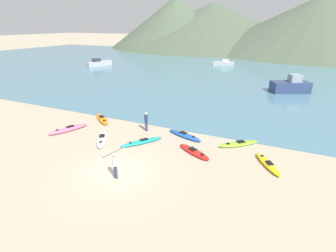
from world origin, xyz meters
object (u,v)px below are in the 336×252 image
(kayak_on_sand_6, at_px, (69,129))
(person_near_waterline, at_px, (146,120))
(kayak_on_sand_3, at_px, (142,142))
(loose_paddle, at_px, (112,153))
(kayak_on_sand_7, at_px, (239,144))
(person_near_foreground, at_px, (115,164))
(moored_boat_2, at_px, (224,63))
(kayak_on_sand_2, at_px, (194,152))
(kayak_on_sand_1, at_px, (102,139))
(kayak_on_sand_4, at_px, (268,164))
(moored_boat_4, at_px, (99,63))
(kayak_on_sand_5, at_px, (185,135))
(moored_boat_1, at_px, (291,86))
(kayak_on_sand_0, at_px, (102,119))
(moored_boat_0, at_px, (278,58))

(kayak_on_sand_6, xyz_separation_m, person_near_waterline, (5.87, 2.79, 0.77))
(kayak_on_sand_3, bearing_deg, loose_paddle, -115.19)
(kayak_on_sand_7, relative_size, person_near_foreground, 1.80)
(person_near_waterline, bearing_deg, moored_boat_2, 94.77)
(kayak_on_sand_6, bearing_deg, kayak_on_sand_2, 3.42)
(kayak_on_sand_2, height_order, loose_paddle, kayak_on_sand_2)
(kayak_on_sand_1, relative_size, person_near_foreground, 1.99)
(kayak_on_sand_1, relative_size, person_near_waterline, 1.93)
(kayak_on_sand_1, distance_m, kayak_on_sand_7, 10.29)
(kayak_on_sand_3, xyz_separation_m, kayak_on_sand_4, (8.88, 0.48, 0.01))
(kayak_on_sand_2, relative_size, kayak_on_sand_4, 1.03)
(moored_boat_4, bearing_deg, kayak_on_sand_5, -41.65)
(kayak_on_sand_2, distance_m, kayak_on_sand_7, 3.64)
(moored_boat_4, bearing_deg, kayak_on_sand_6, -54.88)
(person_near_foreground, bearing_deg, kayak_on_sand_6, 151.53)
(kayak_on_sand_2, relative_size, person_near_foreground, 1.84)
(kayak_on_sand_4, bearing_deg, kayak_on_sand_7, 134.87)
(person_near_waterline, bearing_deg, kayak_on_sand_7, 3.55)
(kayak_on_sand_1, height_order, person_near_waterline, person_near_waterline)
(moored_boat_1, xyz_separation_m, moored_boat_2, (-13.69, 19.99, -0.38))
(kayak_on_sand_1, distance_m, kayak_on_sand_2, 7.17)
(kayak_on_sand_1, relative_size, moored_boat_2, 0.68)
(kayak_on_sand_5, bearing_deg, kayak_on_sand_3, -134.57)
(kayak_on_sand_7, bearing_deg, person_near_waterline, -176.45)
(kayak_on_sand_0, height_order, kayak_on_sand_3, kayak_on_sand_0)
(kayak_on_sand_7, bearing_deg, loose_paddle, -146.89)
(kayak_on_sand_5, distance_m, moored_boat_1, 20.50)
(kayak_on_sand_2, distance_m, kayak_on_sand_6, 10.88)
(kayak_on_sand_1, height_order, moored_boat_1, moored_boat_1)
(moored_boat_4, bearing_deg, moored_boat_2, 27.51)
(moored_boat_0, height_order, moored_boat_1, moored_boat_1)
(kayak_on_sand_4, distance_m, moored_boat_1, 21.27)
(kayak_on_sand_3, relative_size, kayak_on_sand_4, 1.08)
(kayak_on_sand_1, height_order, moored_boat_0, moored_boat_0)
(kayak_on_sand_4, height_order, person_near_waterline, person_near_waterline)
(kayak_on_sand_1, height_order, person_near_foreground, person_near_foreground)
(kayak_on_sand_5, bearing_deg, person_near_waterline, -176.65)
(kayak_on_sand_1, xyz_separation_m, kayak_on_sand_5, (5.47, 3.36, -0.01))
(kayak_on_sand_3, distance_m, moored_boat_0, 54.99)
(kayak_on_sand_6, bearing_deg, person_near_waterline, 25.45)
(kayak_on_sand_4, xyz_separation_m, person_near_waterline, (-9.79, 1.81, 0.80))
(kayak_on_sand_2, xyz_separation_m, kayak_on_sand_3, (-4.08, -0.14, 0.01))
(kayak_on_sand_4, distance_m, kayak_on_sand_6, 15.69)
(kayak_on_sand_1, distance_m, moored_boat_2, 42.61)
(kayak_on_sand_4, relative_size, kayak_on_sand_5, 0.87)
(kayak_on_sand_7, distance_m, person_near_waterline, 7.58)
(kayak_on_sand_2, xyz_separation_m, moored_boat_4, (-31.90, 29.27, 0.49))
(kayak_on_sand_2, xyz_separation_m, kayak_on_sand_6, (-10.86, -0.65, 0.05))
(kayak_on_sand_4, distance_m, person_near_waterline, 9.99)
(kayak_on_sand_1, xyz_separation_m, moored_boat_0, (8.76, 55.56, 0.47))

